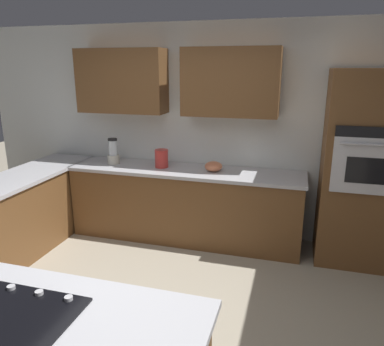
{
  "coord_description": "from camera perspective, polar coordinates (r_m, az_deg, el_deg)",
  "views": [
    {
      "loc": [
        -1.16,
        2.38,
        2.09
      ],
      "look_at": [
        -0.15,
        -1.14,
        1.03
      ],
      "focal_mm": 34.61,
      "sensor_mm": 36.0,
      "label": 1
    }
  ],
  "objects": [
    {
      "name": "wall_back",
      "position": [
        4.63,
        0.32,
        8.35
      ],
      "size": [
        6.0,
        0.44,
        2.6
      ],
      "color": "silver",
      "rests_on": "ground"
    },
    {
      "name": "kettle",
      "position": [
        4.53,
        -4.71,
        2.25
      ],
      "size": [
        0.16,
        0.16,
        0.22
      ],
      "primitive_type": "cylinder",
      "color": "red",
      "rests_on": "countertop_back"
    },
    {
      "name": "lower_cabinets_back",
      "position": [
        4.59,
        -1.1,
        -5.07
      ],
      "size": [
        2.8,
        0.6,
        0.86
      ],
      "primitive_type": "cube",
      "color": "brown",
      "rests_on": "ground"
    },
    {
      "name": "blender",
      "position": [
        4.78,
        -12.05,
        3.06
      ],
      "size": [
        0.15,
        0.15,
        0.32
      ],
      "color": "beige",
      "rests_on": "countertop_back"
    },
    {
      "name": "wall_oven",
      "position": [
        4.28,
        24.67,
        0.41
      ],
      "size": [
        0.8,
        0.66,
        2.07
      ],
      "color": "brown",
      "rests_on": "ground"
    },
    {
      "name": "mixing_bowl",
      "position": [
        4.36,
        3.33,
        1.03
      ],
      "size": [
        0.21,
        0.21,
        0.11
      ],
      "primitive_type": "ellipsoid",
      "color": "#CC724C",
      "rests_on": "countertop_back"
    },
    {
      "name": "ground_plane",
      "position": [
        3.37,
        -8.54,
        -22.42
      ],
      "size": [
        14.0,
        14.0,
        0.0
      ],
      "primitive_type": "plane",
      "color": "#9E937F"
    },
    {
      "name": "countertop_back",
      "position": [
        4.45,
        -1.13,
        0.34
      ],
      "size": [
        2.84,
        0.64,
        0.04
      ],
      "primitive_type": "cube",
      "color": "#B2B2B7",
      "rests_on": "lower_cabinets_back"
    }
  ]
}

